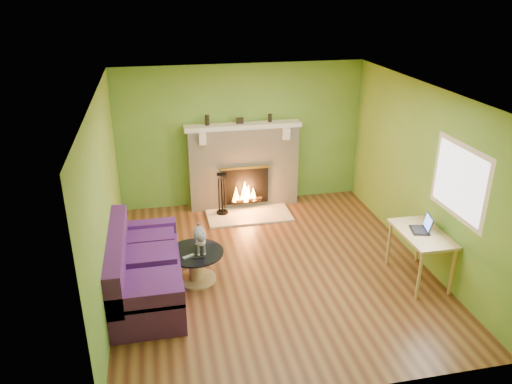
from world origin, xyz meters
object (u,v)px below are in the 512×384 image
coffee_table (196,264)px  cat (200,237)px  sofa (142,271)px  desk (422,238)px

coffee_table → cat: 0.40m
sofa → cat: 0.89m
coffee_table → desk: (3.08, -0.61, 0.39)m
sofa → cat: bearing=16.4°
sofa → cat: size_ratio=3.24×
coffee_table → desk: bearing=-11.2°
sofa → desk: (3.81, -0.42, 0.30)m
sofa → desk: sofa is taller
coffee_table → sofa: bearing=-165.5°
coffee_table → cat: bearing=32.0°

